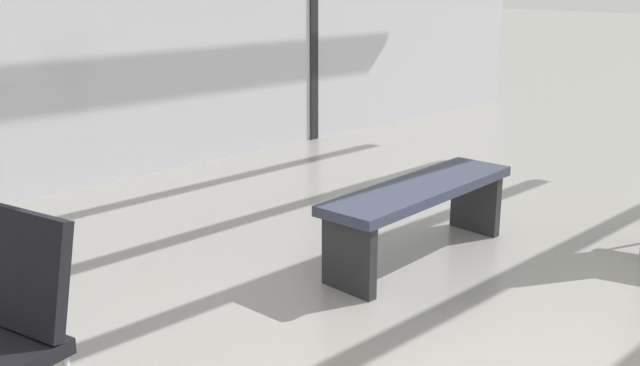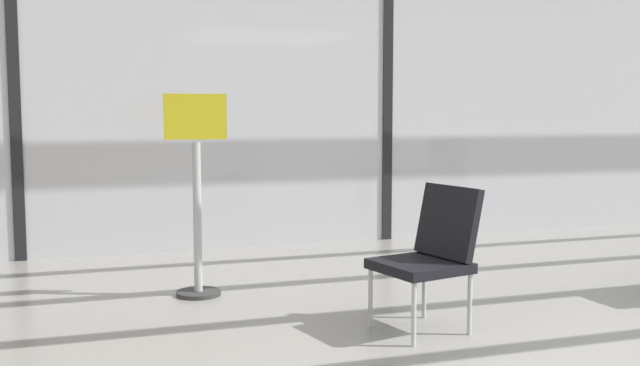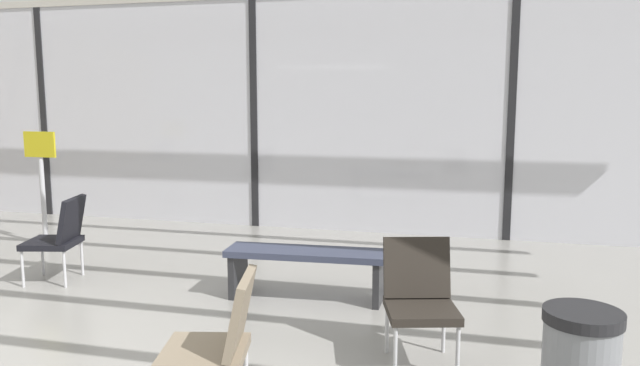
{
  "view_description": "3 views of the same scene",
  "coord_description": "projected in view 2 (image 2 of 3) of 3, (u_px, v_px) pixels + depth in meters",
  "views": [
    {
      "loc": [
        -1.88,
        -0.38,
        1.7
      ],
      "look_at": [
        0.74,
        2.27,
        0.65
      ],
      "focal_mm": 42.06,
      "sensor_mm": 36.0,
      "label": 1
    },
    {
      "loc": [
        -3.01,
        -1.81,
        1.33
      ],
      "look_at": [
        -0.57,
        5.61,
        0.55
      ],
      "focal_mm": 41.78,
      "sensor_mm": 36.0,
      "label": 2
    },
    {
      "loc": [
        3.06,
        -2.97,
        1.89
      ],
      "look_at": [
        0.85,
        5.63,
        0.59
      ],
      "focal_mm": 33.94,
      "sensor_mm": 36.0,
      "label": 3
    }
  ],
  "objects": [
    {
      "name": "window_mullion_1",
      "position": [
        386.0,
        82.0,
        7.54
      ],
      "size": [
        0.1,
        0.12,
        3.21
      ],
      "primitive_type": "cube",
      "color": "black",
      "rests_on": "ground"
    },
    {
      "name": "glass_curtain_wall",
      "position": [
        386.0,
        82.0,
        7.54
      ],
      "size": [
        14.0,
        0.08,
        3.21
      ],
      "primitive_type": "cube",
      "color": "silver",
      "rests_on": "ground"
    },
    {
      "name": "lounge_chair_0",
      "position": [
        432.0,
        249.0,
        4.48
      ],
      "size": [
        0.62,
        0.59,
        0.87
      ],
      "rotation": [
        0.0,
        0.0,
        4.94
      ],
      "color": "black",
      "rests_on": "ground"
    },
    {
      "name": "info_sign",
      "position": [
        197.0,
        202.0,
        5.28
      ],
      "size": [
        0.44,
        0.32,
        1.44
      ],
      "color": "#333333",
      "rests_on": "ground"
    },
    {
      "name": "window_mullion_0",
      "position": [
        14.0,
        77.0,
        6.45
      ],
      "size": [
        0.1,
        0.12,
        3.21
      ],
      "primitive_type": "cube",
      "color": "black",
      "rests_on": "ground"
    },
    {
      "name": "parked_airplane",
      "position": [
        238.0,
        75.0,
        11.76
      ],
      "size": [
        11.9,
        3.73,
        3.73
      ],
      "color": "silver",
      "rests_on": "ground"
    }
  ]
}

